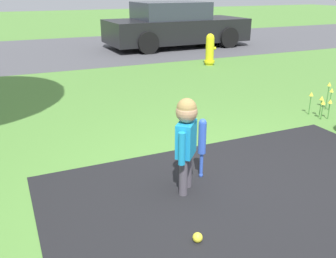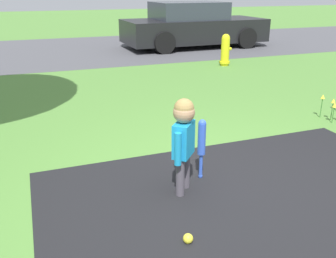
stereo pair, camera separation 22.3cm
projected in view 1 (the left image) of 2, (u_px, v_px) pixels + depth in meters
ground_plane at (229, 187)px, 3.61m from camera, size 60.00×60.00×0.00m
street_strip at (65, 50)px, 11.33m from camera, size 40.00×6.00×0.01m
child at (186, 133)px, 3.35m from camera, size 0.27×0.29×0.91m
baseball_bat at (202, 140)px, 3.67m from camera, size 0.08×0.08×0.63m
sports_ball at (198, 237)px, 2.83m from camera, size 0.08×0.08×0.08m
fire_hydrant at (210, 50)px, 9.13m from camera, size 0.28×0.25×0.76m
parked_car at (175, 26)px, 11.81m from camera, size 4.47×2.10×1.38m
flower_bed at (325, 96)px, 5.56m from camera, size 0.51×0.42×0.44m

